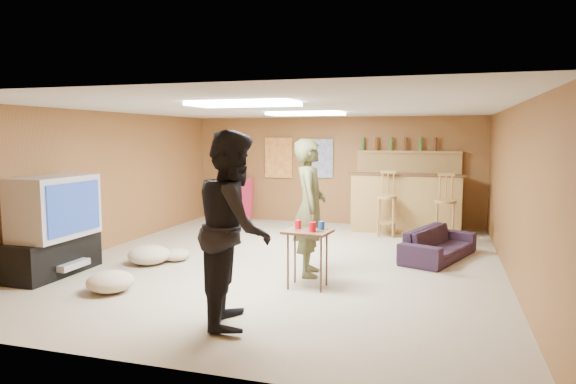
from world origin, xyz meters
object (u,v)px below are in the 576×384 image
(tv_body, at_px, (54,207))
(tray_table, at_px, (308,259))
(sofa, at_px, (439,244))
(person_black, at_px, (235,228))
(person_olive, at_px, (310,208))
(bar_counter, at_px, (406,203))

(tv_body, distance_m, tray_table, 3.36)
(sofa, xyz_separation_m, tray_table, (-1.49, -1.96, 0.12))
(person_black, bearing_deg, tv_body, 54.86)
(person_olive, bearing_deg, person_black, 158.64)
(sofa, relative_size, tray_table, 2.24)
(bar_counter, relative_size, person_olive, 1.12)
(tv_body, height_order, sofa, tv_body)
(person_black, bearing_deg, tray_table, -34.21)
(person_black, distance_m, sofa, 3.84)
(bar_counter, distance_m, tray_table, 4.14)
(sofa, bearing_deg, bar_counter, 37.89)
(tv_body, distance_m, bar_counter, 6.09)
(tv_body, relative_size, person_olive, 0.62)
(bar_counter, bearing_deg, tray_table, -102.05)
(tray_table, bearing_deg, person_black, -106.37)
(tv_body, bearing_deg, person_olive, 17.00)
(tray_table, bearing_deg, person_olive, 101.77)
(bar_counter, bearing_deg, sofa, -73.16)
(tv_body, height_order, person_black, person_black)
(tray_table, bearing_deg, bar_counter, 77.95)
(bar_counter, distance_m, person_black, 5.51)
(tv_body, height_order, person_olive, person_olive)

